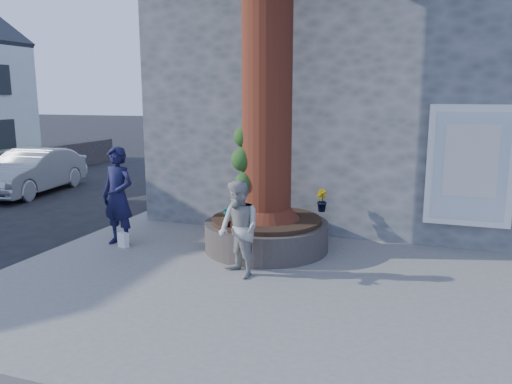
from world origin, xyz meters
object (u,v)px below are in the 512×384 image
(car_silver, at_px, (32,172))
(planter, at_px, (266,234))
(woman, at_px, (239,229))
(man, at_px, (118,196))

(car_silver, bearing_deg, planter, -30.29)
(planter, height_order, car_silver, car_silver)
(woman, bearing_deg, man, -160.06)
(man, bearing_deg, car_silver, 153.25)
(planter, xyz_separation_m, man, (-2.76, -0.65, 0.65))
(planter, relative_size, man, 1.22)
(man, distance_m, car_silver, 7.20)
(man, height_order, woman, man)
(man, relative_size, car_silver, 0.46)
(planter, distance_m, car_silver, 9.33)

